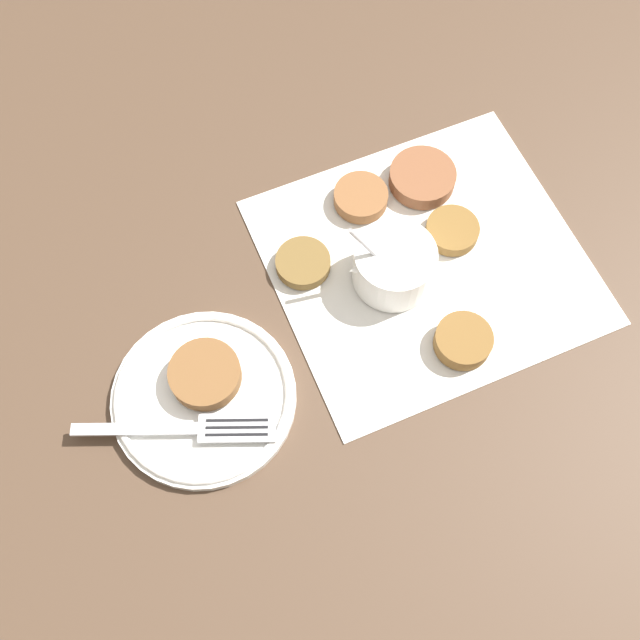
{
  "coord_description": "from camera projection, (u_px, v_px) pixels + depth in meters",
  "views": [
    {
      "loc": [
        0.26,
        0.36,
        0.73
      ],
      "look_at": [
        0.15,
        0.07,
        0.02
      ],
      "focal_mm": 42.0,
      "sensor_mm": 36.0,
      "label": 1
    }
  ],
  "objects": [
    {
      "name": "fritter_2",
      "position": [
        422.0,
        177.0,
        0.85
      ],
      "size": [
        0.08,
        0.08,
        0.02
      ],
      "color": "brown",
      "rests_on": "napkin"
    },
    {
      "name": "fritter_3",
      "position": [
        303.0,
        263.0,
        0.81
      ],
      "size": [
        0.06,
        0.06,
        0.01
      ],
      "color": "brown",
      "rests_on": "napkin"
    },
    {
      "name": "sauce_bowl",
      "position": [
        393.0,
        267.0,
        0.79
      ],
      "size": [
        0.09,
        0.09,
        0.1
      ],
      "color": "white",
      "rests_on": "napkin"
    },
    {
      "name": "napkin",
      "position": [
        426.0,
        261.0,
        0.82
      ],
      "size": [
        0.35,
        0.33,
        0.0
      ],
      "color": "silver",
      "rests_on": "ground_plane"
    },
    {
      "name": "serving_plate",
      "position": [
        204.0,
        397.0,
        0.75
      ],
      "size": [
        0.19,
        0.19,
        0.02
      ],
      "color": "white",
      "rests_on": "ground_plane"
    },
    {
      "name": "fritter_0",
      "position": [
        463.0,
        341.0,
        0.77
      ],
      "size": [
        0.06,
        0.06,
        0.02
      ],
      "color": "brown",
      "rests_on": "napkin"
    },
    {
      "name": "fritter_on_plate",
      "position": [
        205.0,
        374.0,
        0.74
      ],
      "size": [
        0.07,
        0.07,
        0.02
      ],
      "color": "brown",
      "rests_on": "serving_plate"
    },
    {
      "name": "fritter_4",
      "position": [
        452.0,
        231.0,
        0.83
      ],
      "size": [
        0.06,
        0.06,
        0.01
      ],
      "color": "brown",
      "rests_on": "napkin"
    },
    {
      "name": "fritter_1",
      "position": [
        361.0,
        197.0,
        0.84
      ],
      "size": [
        0.06,
        0.06,
        0.02
      ],
      "color": "brown",
      "rests_on": "napkin"
    },
    {
      "name": "ground_plane",
      "position": [
        431.0,
        235.0,
        0.84
      ],
      "size": [
        4.0,
        4.0,
        0.0
      ],
      "primitive_type": "plane",
      "color": "#4C3828"
    },
    {
      "name": "fork",
      "position": [
        197.0,
        428.0,
        0.73
      ],
      "size": [
        0.2,
        0.08,
        0.0
      ],
      "color": "silver",
      "rests_on": "serving_plate"
    }
  ]
}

